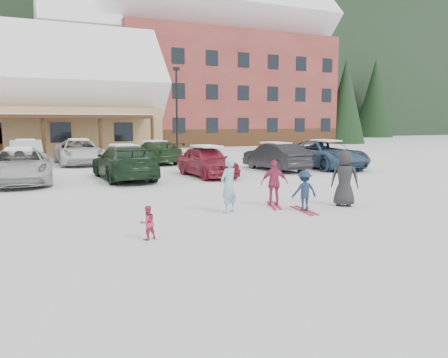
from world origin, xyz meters
name	(u,v)px	position (x,y,z in m)	size (l,w,h in m)	color
ground	(229,223)	(0.00, 0.00, 0.00)	(160.00, 160.00, 0.00)	white
forested_hillside	(47,37)	(0.00, 85.00, 19.00)	(300.00, 70.00, 38.00)	black
alpine_hotel	(203,68)	(14.27, 38.00, 8.63)	(31.48, 14.01, 21.48)	maroon
lamp_post	(177,106)	(6.42, 23.77, 3.82)	(0.50, 0.25, 6.82)	black
conifer_1	(346,90)	(30.00, 32.00, 6.26)	(4.84, 4.84, 11.22)	black
conifer_3	(121,100)	(6.00, 44.00, 5.12)	(3.96, 3.96, 9.18)	black
conifer_4	(305,95)	(34.00, 46.00, 6.54)	(5.06, 5.06, 11.73)	black
adult_skier	(229,185)	(0.51, 1.15, 0.80)	(0.58, 0.38, 1.59)	#8EB8CA
toddler_red	(147,223)	(-2.28, -0.67, 0.38)	(0.37, 0.29, 0.76)	#BF2D50
child_navy	(304,191)	(2.62, 0.52, 0.59)	(0.76, 0.44, 1.18)	#1A2945
skis_child_navy	(304,210)	(2.62, 0.52, 0.01)	(0.20, 1.40, 0.03)	red
child_magenta	(274,183)	(2.23, 1.54, 0.71)	(0.83, 0.35, 1.41)	#B3325A
skis_child_magenta	(274,205)	(2.23, 1.54, 0.01)	(0.20, 1.40, 0.03)	red
bystander_dark	(345,178)	(4.18, 0.66, 0.85)	(0.83, 0.54, 1.70)	#262628
parked_car_2	(20,166)	(-4.92, 10.10, 0.73)	(2.43, 5.28, 1.47)	#B9B9B9
parked_car_3	(124,162)	(-0.68, 9.63, 0.77)	(2.14, 5.27, 1.53)	#18301C
parked_car_4	(207,161)	(3.06, 9.11, 0.72)	(1.70, 4.22, 1.44)	maroon
parked_car_5	(276,157)	(7.37, 10.05, 0.73)	(1.54, 4.42, 1.46)	black
parked_car_6	(325,154)	(10.46, 9.87, 0.77)	(2.56, 5.55, 1.54)	#32506B
parked_car_9	(26,153)	(-4.68, 17.57, 0.77)	(1.63, 4.66, 1.54)	silver
parked_car_10	(79,152)	(-1.76, 17.69, 0.76)	(2.51, 5.45, 1.52)	silver
parked_car_11	(155,152)	(2.56, 16.40, 0.69)	(1.94, 4.78, 1.39)	#233C20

